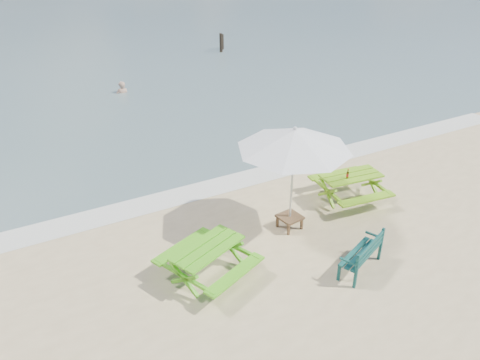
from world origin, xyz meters
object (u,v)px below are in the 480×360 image
beer_bottle (348,175)px  swimmer (123,99)px  picnic_table_left (208,262)px  side_table (290,222)px  park_bench (360,260)px  picnic_table_right (350,188)px  patio_umbrella (294,139)px

beer_bottle → swimmer: (-2.46, 12.02, -1.13)m
picnic_table_left → swimmer: size_ratio=1.38×
picnic_table_left → side_table: (2.48, 0.67, -0.18)m
picnic_table_left → park_bench: size_ratio=1.66×
picnic_table_right → swimmer: 12.26m
swimmer → picnic_table_left: bearing=-98.5°
park_bench → patio_umbrella: (-0.42, 2.01, 2.09)m
side_table → patio_umbrella: size_ratio=0.20×
picnic_table_right → patio_umbrella: bearing=-171.0°
picnic_table_left → patio_umbrella: bearing=15.1°
side_table → picnic_table_right: bearing=9.0°
picnic_table_left → swimmer: picnic_table_left is taller
picnic_table_right → swimmer: bearing=102.6°
park_bench → patio_umbrella: size_ratio=0.46×
picnic_table_right → park_bench: park_bench is taller
swimmer → patio_umbrella: bearing=-87.5°
picnic_table_left → park_bench: 3.20m
picnic_table_right → side_table: size_ratio=3.33×
patio_umbrella → side_table: bearing=76.0°
side_table → swimmer: 12.31m
park_bench → patio_umbrella: patio_umbrella is taller
park_bench → beer_bottle: (1.50, 2.28, 0.60)m
patio_umbrella → beer_bottle: size_ratio=11.33×
park_bench → picnic_table_left: bearing=155.2°
patio_umbrella → beer_bottle: 2.45m
picnic_table_left → park_bench: (2.90, -1.34, -0.12)m
beer_bottle → swimmer: beer_bottle is taller
beer_bottle → patio_umbrella: bearing=-172.2°
park_bench → swimmer: (-0.96, 14.30, -0.53)m
side_table → beer_bottle: (1.93, 0.27, 0.66)m
picnic_table_left → beer_bottle: bearing=12.0°
side_table → beer_bottle: beer_bottle is taller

